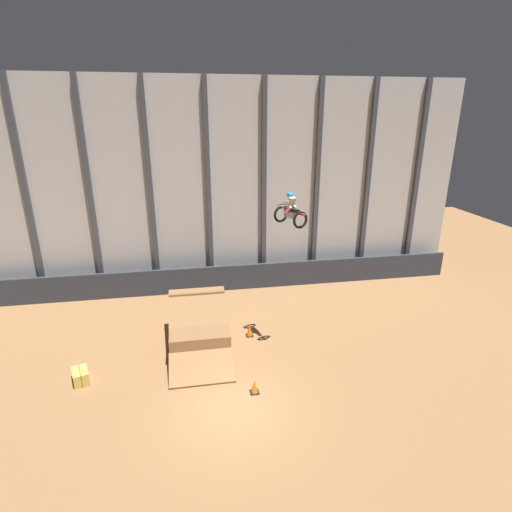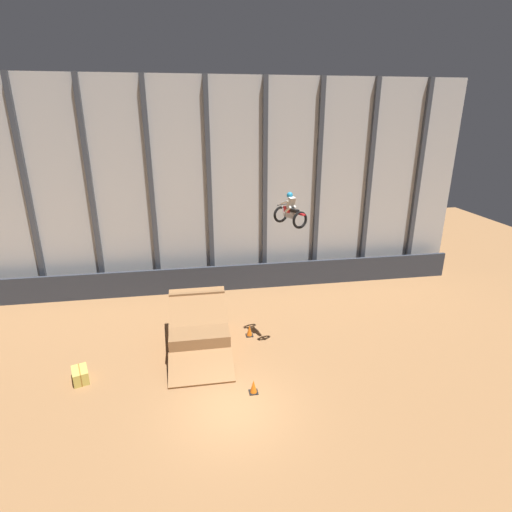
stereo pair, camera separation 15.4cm
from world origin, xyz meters
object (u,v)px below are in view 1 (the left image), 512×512
Objects in this scene: dirt_ramp at (199,328)px; rider_bike_solo at (290,212)px; traffic_cone_near_ramp at (255,387)px; hay_bale_trackside at (81,376)px; traffic_cone_arena_edge at (250,331)px.

dirt_ramp is 7.20m from rider_bike_solo.
traffic_cone_near_ramp reaches higher than hay_bale_trackside.
rider_bike_solo is at bearing 55.81° from traffic_cone_near_ramp.
traffic_cone_near_ramp is at bearing -64.00° from dirt_ramp.
traffic_cone_near_ramp and traffic_cone_arena_edge have the same top height.
dirt_ramp reaches higher than hay_bale_trackside.
dirt_ramp is 2.85× the size of rider_bike_solo.
rider_bike_solo reaches higher than traffic_cone_arena_edge.
traffic_cone_arena_edge is at bearing 17.86° from hay_bale_trackside.
rider_bike_solo is 11.12m from hay_bale_trackside.
rider_bike_solo reaches higher than hay_bale_trackside.
traffic_cone_near_ramp is at bearing -15.30° from hay_bale_trackside.
traffic_cone_near_ramp is (-2.08, -3.07, -6.32)m from rider_bike_solo.
rider_bike_solo is at bearing -38.27° from traffic_cone_arena_edge.
rider_bike_solo is 7.33m from traffic_cone_near_ramp.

